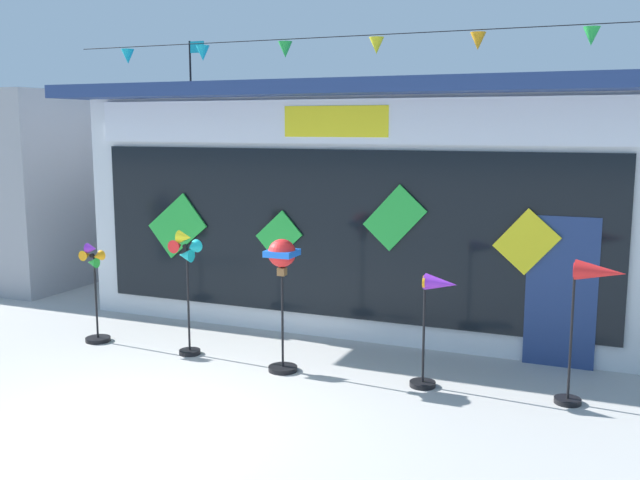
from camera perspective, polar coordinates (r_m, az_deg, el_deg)
name	(u,v)px	position (r m, az deg, el deg)	size (l,w,h in m)	color
ground_plane	(138,425)	(8.19, -14.09, -13.91)	(80.00, 80.00, 0.00)	#ADAAA5
kite_shop_building	(390,196)	(13.00, 5.56, 3.47)	(9.16, 6.12, 4.92)	silver
wind_spinner_far_left	(94,286)	(11.06, -17.31, -3.49)	(0.36, 0.36, 1.47)	black
wind_spinner_left	(186,266)	(10.05, -10.48, -2.06)	(0.43, 0.30, 1.74)	black
wind_spinner_center_left	(282,269)	(9.22, -3.00, -2.33)	(0.38, 0.38, 1.73)	black
wind_spinner_center_right	(435,312)	(8.81, 9.01, -5.61)	(0.56, 0.32, 1.41)	black
wind_spinner_right	(594,295)	(8.61, 20.69, -4.04)	(0.69, 0.30, 1.68)	black
neighbour_building	(28,178)	(18.55, -21.96, 4.51)	(6.54, 6.84, 3.80)	#99999E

